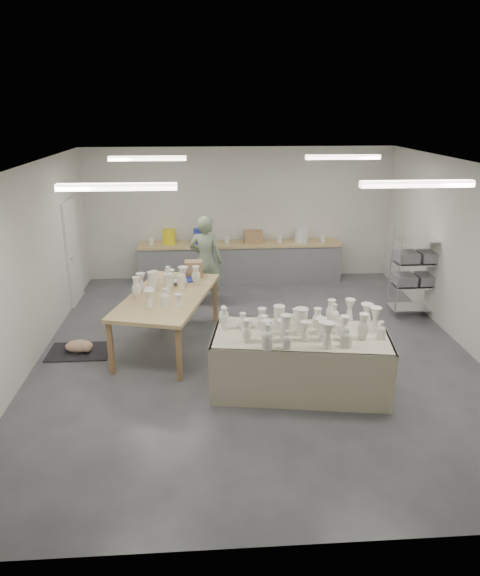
{
  "coord_description": "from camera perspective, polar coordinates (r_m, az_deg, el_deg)",
  "views": [
    {
      "loc": [
        -0.78,
        -7.63,
        3.83
      ],
      "look_at": [
        -0.24,
        0.19,
        1.05
      ],
      "focal_mm": 32.0,
      "sensor_mm": 36.0,
      "label": 1
    }
  ],
  "objects": [
    {
      "name": "potter",
      "position": [
        10.27,
        -3.81,
        3.04
      ],
      "size": [
        0.77,
        0.61,
        1.84
      ],
      "primitive_type": "imported",
      "rotation": [
        0.0,
        0.0,
        2.85
      ],
      "color": "gray",
      "rests_on": "ground"
    },
    {
      "name": "work_table",
      "position": [
        8.65,
        -7.91,
        -0.34
      ],
      "size": [
        1.78,
        2.63,
        1.28
      ],
      "rotation": [
        0.0,
        0.0,
        -0.26
      ],
      "color": "tan",
      "rests_on": "ground"
    },
    {
      "name": "wire_shelf",
      "position": [
        10.28,
        19.02,
        1.99
      ],
      "size": [
        0.88,
        0.48,
        1.8
      ],
      "color": "silver",
      "rests_on": "ground"
    },
    {
      "name": "rug",
      "position": [
        8.93,
        -17.4,
        -6.75
      ],
      "size": [
        1.0,
        0.7,
        0.02
      ],
      "primitive_type": "cube",
      "color": "black",
      "rests_on": "ground"
    },
    {
      "name": "back_counter",
      "position": [
        11.82,
        -0.04,
        3.09
      ],
      "size": [
        4.6,
        0.6,
        1.24
      ],
      "color": "tan",
      "rests_on": "ground"
    },
    {
      "name": "drying_table",
      "position": [
        7.35,
        6.74,
        -7.85
      ],
      "size": [
        2.58,
        1.51,
        1.23
      ],
      "rotation": [
        0.0,
        0.0,
        -0.15
      ],
      "color": "olive",
      "rests_on": "ground"
    },
    {
      "name": "red_stool",
      "position": [
        10.72,
        -3.74,
        0.25
      ],
      "size": [
        0.45,
        0.45,
        0.33
      ],
      "rotation": [
        0.0,
        0.0,
        0.33
      ],
      "color": "red",
      "rests_on": "ground"
    },
    {
      "name": "room",
      "position": [
        7.94,
        1.02,
        6.62
      ],
      "size": [
        8.0,
        8.02,
        3.0
      ],
      "color": "#424449",
      "rests_on": "ground"
    },
    {
      "name": "cat",
      "position": [
        8.87,
        -17.35,
        -6.17
      ],
      "size": [
        0.5,
        0.39,
        0.19
      ],
      "rotation": [
        0.0,
        0.0,
        0.2
      ],
      "color": "white",
      "rests_on": "rug"
    }
  ]
}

